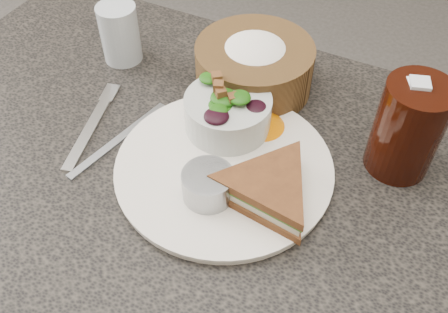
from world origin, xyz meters
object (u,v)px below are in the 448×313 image
dressing_ramekin (208,185)px  water_glass (120,33)px  salad_bowl (228,108)px  cola_glass (409,125)px  sandwich (269,189)px  bread_basket (254,60)px  dinner_plate (224,168)px  dining_table (196,296)px

dressing_ramekin → water_glass: 0.35m
dressing_ramekin → water_glass: water_glass is taller
salad_bowl → cola_glass: cola_glass is taller
sandwich → dressing_ramekin: (-0.07, -0.03, -0.00)m
sandwich → bread_basket: bearing=126.0°
sandwich → dressing_ramekin: 0.08m
sandwich → cola_glass: 0.20m
cola_glass → water_glass: size_ratio=1.52×
dinner_plate → water_glass: size_ratio=3.00×
cola_glass → water_glass: 0.48m
water_glass → dining_table: bearing=-38.9°
dining_table → sandwich: bearing=-1.3°
salad_bowl → bread_basket: bread_basket is taller
water_glass → dressing_ramekin: bearing=-37.1°
dinner_plate → sandwich: sandwich is taller
cola_glass → dining_table: bearing=-150.6°
salad_bowl → cola_glass: bearing=11.9°
bread_basket → dressing_ramekin: bearing=-79.6°
dinner_plate → water_glass: bearing=150.4°
salad_bowl → sandwich: bearing=-42.8°
dressing_ramekin → sandwich: bearing=21.0°
salad_bowl → dressing_ramekin: size_ratio=1.86×
dressing_ramekin → dining_table: bearing=150.9°
dinner_plate → bread_basket: (-0.04, 0.18, 0.05)m
cola_glass → dinner_plate: bearing=-149.9°
dining_table → bread_basket: (0.01, 0.21, 0.43)m
salad_bowl → cola_glass: 0.24m
bread_basket → cola_glass: 0.26m
salad_bowl → dressing_ramekin: bearing=-74.8°
dinner_plate → salad_bowl: 0.09m
dining_table → dinner_plate: 0.39m
dinner_plate → salad_bowl: bearing=112.4°
dining_table → bread_basket: 0.48m
dining_table → sandwich: sandwich is taller
sandwich → bread_basket: bread_basket is taller
dressing_ramekin → cola_glass: cola_glass is taller
sandwich → bread_basket: size_ratio=0.85×
salad_bowl → water_glass: size_ratio=1.27×
dinner_plate → salad_bowl: size_ratio=2.37×
salad_bowl → dressing_ramekin: 0.13m
dressing_ramekin → cola_glass: (0.20, 0.18, 0.04)m
dinner_plate → sandwich: 0.09m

